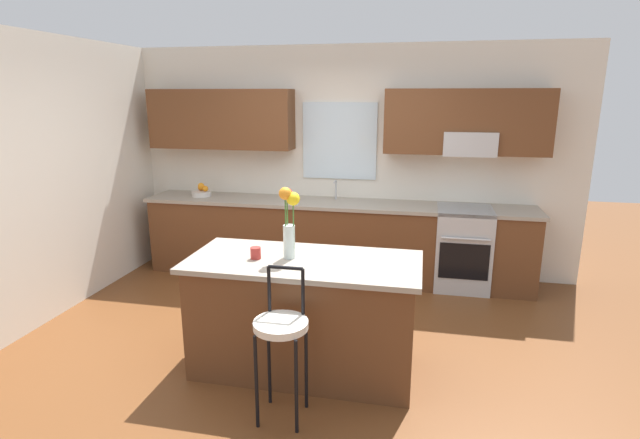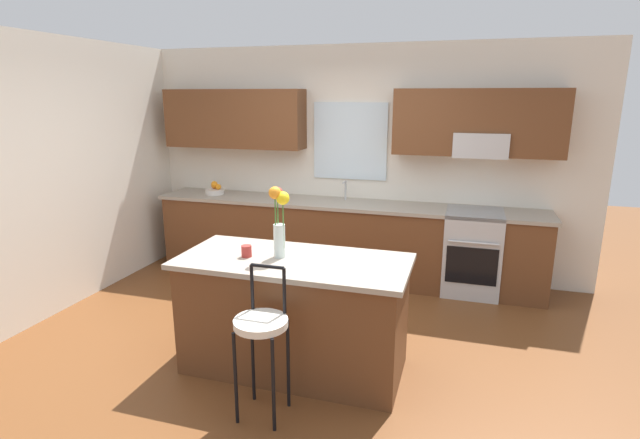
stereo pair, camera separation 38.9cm
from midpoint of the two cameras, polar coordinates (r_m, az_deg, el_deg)
The scene contains 11 objects.
ground_plane at distance 4.45m, azimuth -0.39°, elevation -14.27°, with size 14.00×14.00×0.00m, color brown.
wall_left at distance 5.54m, azimuth -25.64°, elevation 4.84°, with size 0.12×4.60×2.70m, color silver.
back_wall_assembly at distance 5.86m, azimuth 5.71°, elevation 8.21°, with size 5.60×0.50×2.70m.
counter_run at distance 5.80m, azimuth 4.62°, elevation -2.39°, with size 4.56×0.64×0.92m.
sink_faucet at distance 5.80m, azimuth 4.89°, elevation 3.66°, with size 0.02×0.13×0.23m.
oven_range at distance 5.66m, azimuth 19.26°, elevation -3.65°, with size 0.60×0.64×0.92m.
kitchen_island at distance 3.89m, azimuth -0.15°, elevation -11.03°, with size 1.77×0.82×0.92m.
bar_stool_near at distance 3.29m, azimuth -3.43°, elevation -12.77°, with size 0.36×0.36×1.04m.
flower_vase at distance 3.67m, azimuth -1.79°, elevation 0.30°, with size 0.15×0.14×0.56m.
mug_ceramic at distance 3.77m, azimuth -5.69°, elevation -3.75°, with size 0.08×0.08×0.09m, color #A52D28.
fruit_bowl_oranges at distance 6.24m, azimuth -10.47°, elevation 3.40°, with size 0.24×0.24×0.16m.
Camera 2 is at (1.36, -3.68, 2.13)m, focal length 27.34 mm.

